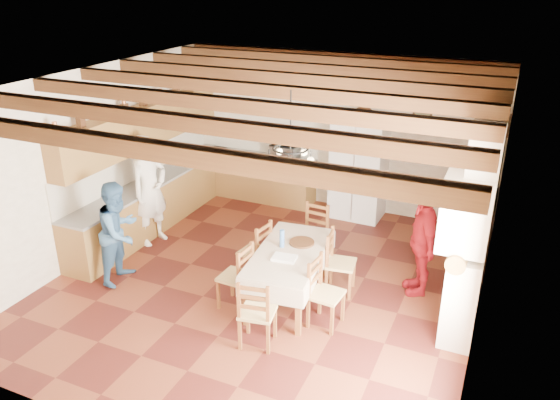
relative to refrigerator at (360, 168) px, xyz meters
The scene contains 31 objects.
floor 3.15m from the refrigerator, 100.55° to the right, with size 6.00×6.50×0.02m, color #471813.
ceiling 3.64m from the refrigerator, 100.55° to the right, with size 6.00×6.50×0.02m, color white.
wall_back 0.84m from the refrigerator, 150.75° to the left, with size 6.00×0.02×3.00m, color beige.
wall_front 6.26m from the refrigerator, 95.06° to the right, with size 6.00×0.02×3.00m, color beige.
wall_left 4.66m from the refrigerator, 140.33° to the right, with size 0.02×6.50×3.00m, color beige.
wall_right 3.88m from the refrigerator, 50.19° to the right, with size 0.02×6.50×3.00m, color beige.
ceiling_beams 3.59m from the refrigerator, 100.55° to the right, with size 6.00×6.30×0.16m, color #3B2012, non-canonical shape.
lower_cabinets_left 3.80m from the refrigerator, 149.66° to the right, with size 0.60×4.30×0.86m, color brown.
lower_cabinets_back 2.16m from the refrigerator, behind, with size 2.30×0.60×0.86m, color brown.
countertop_left 3.77m from the refrigerator, 149.66° to the right, with size 0.62×4.30×0.04m, color slate.
countertop_back 2.10m from the refrigerator, behind, with size 2.34×0.62×0.04m, color slate.
backsplash_left 4.02m from the refrigerator, 151.72° to the right, with size 0.03×4.30×0.60m, color beige.
backsplash_back 2.13m from the refrigerator, behind, with size 2.30×0.03×0.60m, color beige.
upper_cabinets 3.98m from the refrigerator, 150.60° to the right, with size 0.35×4.20×0.70m, color brown.
fireplace 3.53m from the refrigerator, 51.74° to the right, with size 0.56×1.60×2.80m, color beige, non-canonical shape.
wall_picture 1.37m from the refrigerator, 15.54° to the left, with size 0.34×0.03×0.42m, color black.
refrigerator is the anchor object (origin of this frame).
hutch 2.32m from the refrigerator, 18.02° to the right, with size 0.52×1.24×2.24m, color #3D1B0E, non-canonical shape.
dining_table 3.22m from the refrigerator, 91.01° to the right, with size 1.06×1.82×0.76m.
chandelier 3.46m from the refrigerator, 91.01° to the right, with size 0.47×0.47×0.03m, color black.
chair_left_near 3.76m from the refrigerator, 100.41° to the right, with size 0.42×0.40×0.96m, color brown, non-canonical shape.
chair_left_far 3.05m from the refrigerator, 104.35° to the right, with size 0.42×0.40×0.96m, color brown, non-canonical shape.
chair_right_near 3.67m from the refrigerator, 80.14° to the right, with size 0.42×0.40×0.96m, color brown, non-canonical shape.
chair_right_far 2.83m from the refrigerator, 78.68° to the right, with size 0.42×0.40×0.96m, color brown, non-canonical shape.
chair_end_near 4.34m from the refrigerator, 90.25° to the right, with size 0.42×0.40×0.96m, color brown, non-canonical shape.
chair_end_far 2.13m from the refrigerator, 94.07° to the right, with size 0.42×0.40×0.96m, color brown, non-canonical shape.
person_man 3.83m from the refrigerator, 139.23° to the right, with size 0.69×0.45×1.89m, color white.
person_woman_blue 4.53m from the refrigerator, 124.63° to the right, with size 0.76×0.60×1.57m, color #3C6899.
person_woman_red 2.75m from the refrigerator, 55.02° to the right, with size 0.96×0.40×1.63m, color #A2141C.
microwave 1.52m from the refrigerator, behind, with size 0.54×0.36×0.30m, color silver.
fridge_vase 1.11m from the refrigerator, ahead, with size 0.30×0.30×0.31m, color #3D1B0E.
Camera 1 is at (3.07, -6.41, 4.37)m, focal length 35.00 mm.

